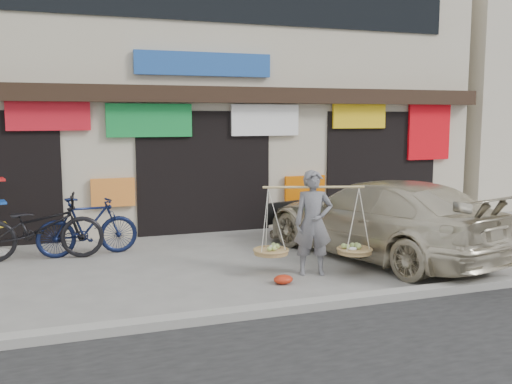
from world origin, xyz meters
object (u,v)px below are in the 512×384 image
object	(u,v)px
bike_0	(39,227)
bike_1	(88,226)
street_vendor	(313,227)
suv	(379,218)

from	to	relation	value
bike_0	bike_1	bearing A→B (deg)	-82.54
street_vendor	bike_1	xyz separation A→B (m)	(-3.41, 2.56, -0.25)
street_vendor	suv	distance (m)	1.81
bike_1	suv	xyz separation A→B (m)	(5.08, -1.85, 0.17)
bike_1	street_vendor	bearing A→B (deg)	-130.98
bike_0	suv	size ratio (longest dim) A/B	0.43
street_vendor	bike_0	bearing A→B (deg)	166.51
bike_1	suv	bearing A→B (deg)	-114.14
street_vendor	bike_1	bearing A→B (deg)	160.23
street_vendor	bike_1	distance (m)	4.27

